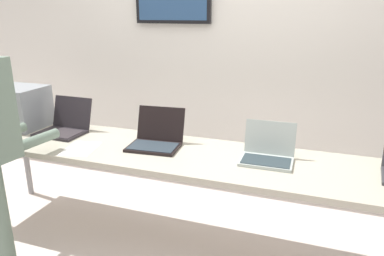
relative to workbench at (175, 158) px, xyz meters
The scene contains 8 objects.
ground 0.70m from the workbench, ahead, with size 8.00×8.00×0.04m, color beige.
back_wall 1.29m from the workbench, 90.39° to the left, with size 8.00×0.11×2.59m.
workbench is the anchor object (origin of this frame).
equipment_box 1.47m from the workbench, behind, with size 0.40×0.37×0.34m.
laptop_station_0 1.01m from the workbench, behind, with size 0.37×0.35×0.27m.
laptop_station_1 0.22m from the workbench, 157.97° to the left, with size 0.39×0.37×0.26m.
laptop_station_2 0.64m from the workbench, ahead, with size 0.34×0.28×0.24m.
paper_sheet 0.69m from the workbench, 165.61° to the right, with size 0.27×0.33×0.00m.
Camera 1 is at (0.90, -2.20, 1.66)m, focal length 34.15 mm.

